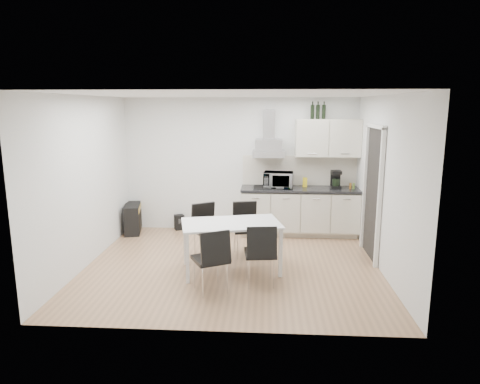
% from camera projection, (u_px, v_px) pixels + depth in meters
% --- Properties ---
extents(ground, '(4.50, 4.50, 0.00)m').
position_uv_depth(ground, '(232.00, 265.00, 6.67)').
color(ground, '#A27956').
rests_on(ground, ground).
extents(wall_back, '(4.50, 0.10, 2.60)m').
position_uv_depth(wall_back, '(240.00, 165.00, 8.37)').
color(wall_back, silver).
rests_on(wall_back, ground).
extents(wall_front, '(4.50, 0.10, 2.60)m').
position_uv_depth(wall_front, '(216.00, 217.00, 4.46)').
color(wall_front, silver).
rests_on(wall_front, ground).
extents(wall_left, '(0.10, 4.00, 2.60)m').
position_uv_depth(wall_left, '(86.00, 182.00, 6.55)').
color(wall_left, silver).
rests_on(wall_left, ground).
extents(wall_right, '(0.10, 4.00, 2.60)m').
position_uv_depth(wall_right, '(385.00, 185.00, 6.27)').
color(wall_right, silver).
rests_on(wall_right, ground).
extents(ceiling, '(4.50, 4.50, 0.00)m').
position_uv_depth(ceiling, '(232.00, 95.00, 6.15)').
color(ceiling, white).
rests_on(ceiling, wall_back).
extents(doorway, '(0.08, 1.04, 2.10)m').
position_uv_depth(doorway, '(372.00, 194.00, 6.86)').
color(doorway, white).
rests_on(doorway, ground).
extents(kitchenette, '(2.22, 0.64, 2.52)m').
position_uv_depth(kitchenette, '(302.00, 192.00, 8.13)').
color(kitchenette, beige).
rests_on(kitchenette, ground).
extents(dining_table, '(1.58, 1.12, 0.75)m').
position_uv_depth(dining_table, '(231.00, 228.00, 6.33)').
color(dining_table, white).
rests_on(dining_table, ground).
extents(chair_far_left, '(0.64, 0.66, 0.88)m').
position_uv_depth(chair_far_left, '(208.00, 231.00, 6.94)').
color(chair_far_left, black).
rests_on(chair_far_left, ground).
extents(chair_far_right, '(0.53, 0.58, 0.88)m').
position_uv_depth(chair_far_right, '(246.00, 230.00, 7.03)').
color(chair_far_right, black).
rests_on(chair_far_right, ground).
extents(chair_near_left, '(0.62, 0.65, 0.88)m').
position_uv_depth(chair_near_left, '(210.00, 260.00, 5.66)').
color(chair_near_left, black).
rests_on(chair_near_left, ground).
extents(chair_near_right, '(0.50, 0.55, 0.88)m').
position_uv_depth(chair_near_right, '(260.00, 254.00, 5.88)').
color(chair_near_right, black).
rests_on(chair_near_right, ground).
extents(guitar_amp, '(0.43, 0.72, 0.56)m').
position_uv_depth(guitar_amp, '(133.00, 218.00, 8.36)').
color(guitar_amp, black).
rests_on(guitar_amp, ground).
extents(floor_speaker, '(0.23, 0.22, 0.30)m').
position_uv_depth(floor_speaker, '(179.00, 222.00, 8.57)').
color(floor_speaker, black).
rests_on(floor_speaker, ground).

